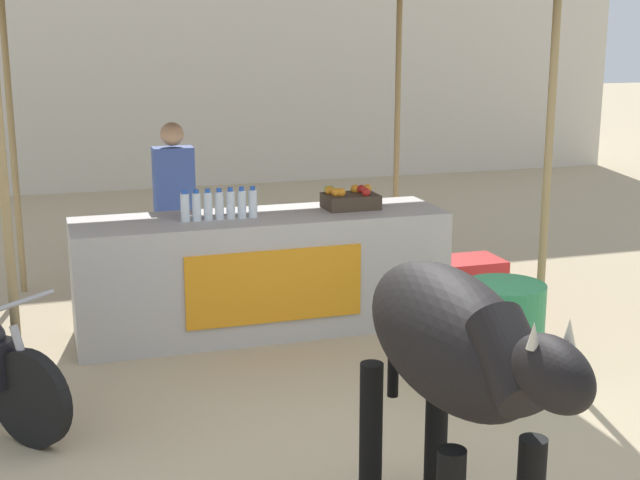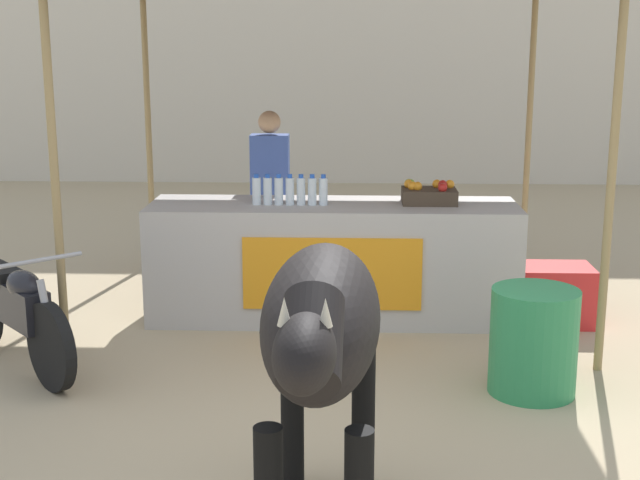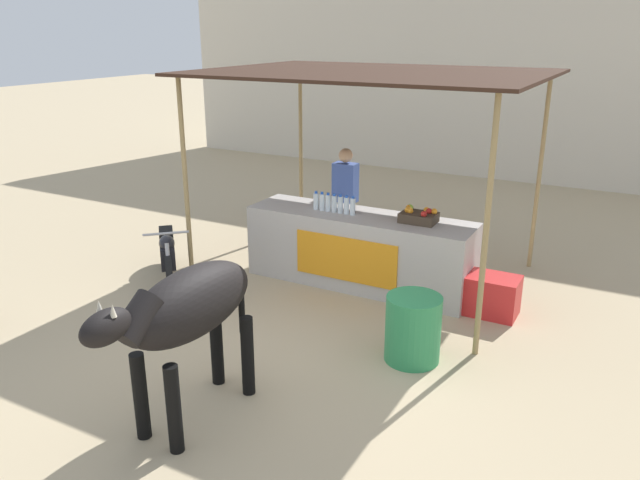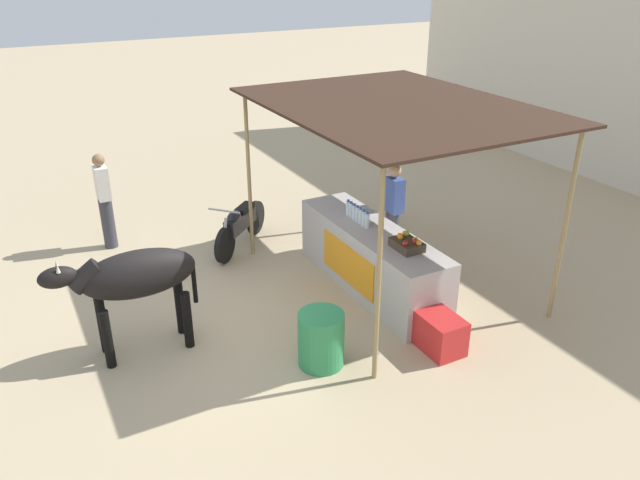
% 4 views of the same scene
% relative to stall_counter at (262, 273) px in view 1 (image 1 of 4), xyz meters
% --- Properties ---
extents(ground_plane, '(60.00, 60.00, 0.00)m').
position_rel_stall_counter_xyz_m(ground_plane, '(0.00, -2.20, -0.48)').
color(ground_plane, tan).
extents(building_wall_far, '(16.00, 0.50, 5.61)m').
position_rel_stall_counter_xyz_m(building_wall_far, '(0.00, 7.18, 2.32)').
color(building_wall_far, beige).
rests_on(building_wall_far, ground).
extents(stall_counter, '(3.00, 0.82, 0.96)m').
position_rel_stall_counter_xyz_m(stall_counter, '(0.00, 0.00, 0.00)').
color(stall_counter, '#B2ADA8').
rests_on(stall_counter, ground).
extents(stall_awning, '(4.20, 3.20, 2.75)m').
position_rel_stall_counter_xyz_m(stall_awning, '(0.00, 0.30, 2.15)').
color(stall_awning, '#382319').
rests_on(stall_awning, ground).
extents(water_bottle_row, '(0.61, 0.07, 0.25)m').
position_rel_stall_counter_xyz_m(water_bottle_row, '(-0.35, -0.05, 0.59)').
color(water_bottle_row, silver).
rests_on(water_bottle_row, stall_counter).
extents(fruit_crate, '(0.44, 0.32, 0.18)m').
position_rel_stall_counter_xyz_m(fruit_crate, '(0.77, 0.06, 0.56)').
color(fruit_crate, '#3F3326').
rests_on(fruit_crate, stall_counter).
extents(vendor_behind_counter, '(0.34, 0.22, 1.65)m').
position_rel_stall_counter_xyz_m(vendor_behind_counter, '(-0.58, 0.75, 0.37)').
color(vendor_behind_counter, '#383842').
rests_on(vendor_behind_counter, ground).
extents(cooler_box, '(0.60, 0.44, 0.48)m').
position_rel_stall_counter_xyz_m(cooler_box, '(1.80, -0.10, -0.24)').
color(cooler_box, red).
rests_on(cooler_box, ground).
extents(water_barrel, '(0.57, 0.57, 0.70)m').
position_rel_stall_counter_xyz_m(water_barrel, '(1.34, -1.56, -0.13)').
color(water_barrel, '#2D8C51').
rests_on(water_barrel, ground).
extents(cow, '(0.56, 1.83, 1.44)m').
position_rel_stall_counter_xyz_m(cow, '(0.02, -3.43, 0.55)').
color(cow, black).
rests_on(cow, ground).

